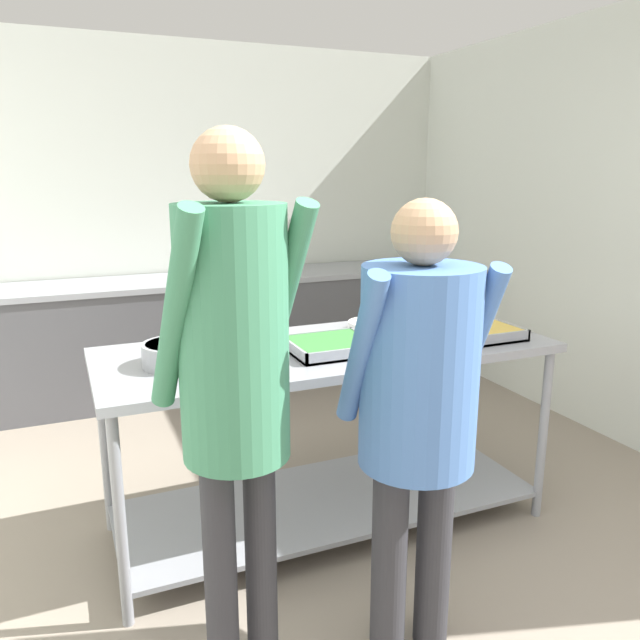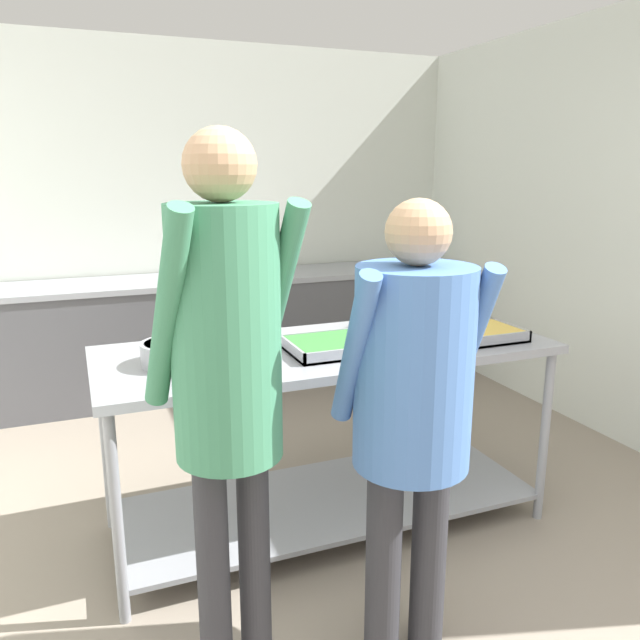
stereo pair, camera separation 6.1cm
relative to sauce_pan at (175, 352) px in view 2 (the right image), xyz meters
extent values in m
cube|color=silver|center=(0.57, 2.55, 0.37)|extent=(4.52, 0.06, 2.65)
cube|color=silver|center=(2.80, 0.58, 0.37)|extent=(0.06, 4.05, 2.65)
cube|color=#4C4C51|center=(0.57, 2.18, -0.53)|extent=(4.36, 0.62, 0.85)
cube|color=gray|center=(0.57, 2.18, -0.09)|extent=(4.36, 0.65, 0.04)
cube|color=black|center=(1.42, 2.18, -0.08)|extent=(0.47, 0.37, 0.02)
cube|color=gray|center=(0.69, 0.02, -0.07)|extent=(2.08, 0.81, 0.04)
cube|color=gray|center=(0.69, 0.02, -0.83)|extent=(2.00, 0.73, 0.02)
cylinder|color=gray|center=(-0.29, -0.33, -0.52)|extent=(0.04, 0.04, 0.86)
cylinder|color=gray|center=(1.68, -0.33, -0.52)|extent=(0.04, 0.04, 0.86)
cylinder|color=gray|center=(-0.29, 0.37, -0.52)|extent=(0.04, 0.04, 0.86)
cylinder|color=gray|center=(1.68, 0.37, -0.52)|extent=(0.04, 0.04, 0.86)
cylinder|color=gray|center=(0.00, 0.00, 0.00)|extent=(0.28, 0.28, 0.10)
cylinder|color=beige|center=(0.00, 0.00, 0.04)|extent=(0.25, 0.25, 0.01)
cylinder|color=black|center=(0.21, 0.00, 0.03)|extent=(0.14, 0.02, 0.02)
cylinder|color=#B2B2B7|center=(0.35, 0.11, -0.02)|extent=(0.20, 0.20, 0.06)
sphere|color=#2D702D|center=(0.40, 0.11, 0.02)|extent=(0.05, 0.05, 0.05)
sphere|color=#2D702D|center=(0.37, 0.15, 0.02)|extent=(0.06, 0.06, 0.06)
sphere|color=#2D702D|center=(0.31, 0.13, 0.02)|extent=(0.05, 0.05, 0.05)
sphere|color=#2D702D|center=(0.32, 0.08, 0.02)|extent=(0.07, 0.07, 0.07)
sphere|color=#2D702D|center=(0.35, 0.09, 0.02)|extent=(0.06, 0.06, 0.06)
cube|color=gray|center=(0.67, -0.07, -0.05)|extent=(0.37, 0.33, 0.01)
cube|color=#387A38|center=(0.67, -0.07, -0.02)|extent=(0.34, 0.31, 0.04)
cube|color=gray|center=(0.67, -0.22, -0.03)|extent=(0.37, 0.01, 0.05)
cube|color=gray|center=(0.67, 0.09, -0.03)|extent=(0.37, 0.01, 0.05)
cube|color=gray|center=(0.49, -0.07, -0.03)|extent=(0.01, 0.33, 0.05)
cube|color=gray|center=(0.84, -0.07, -0.03)|extent=(0.01, 0.33, 0.05)
cylinder|color=white|center=(1.01, 0.19, -0.05)|extent=(0.24, 0.24, 0.01)
cylinder|color=white|center=(1.01, 0.19, -0.03)|extent=(0.24, 0.24, 0.01)
cylinder|color=white|center=(1.01, 0.19, -0.02)|extent=(0.24, 0.24, 0.01)
cylinder|color=white|center=(1.01, 0.19, -0.01)|extent=(0.24, 0.24, 0.01)
cube|color=gray|center=(1.38, -0.13, -0.05)|extent=(0.44, 0.30, 0.01)
cube|color=gold|center=(1.38, -0.13, -0.02)|extent=(0.41, 0.27, 0.04)
cube|color=gray|center=(1.38, -0.27, -0.03)|extent=(0.44, 0.01, 0.05)
cube|color=gray|center=(1.38, 0.01, -0.03)|extent=(0.44, 0.01, 0.05)
cube|color=gray|center=(1.17, -0.13, -0.03)|extent=(0.01, 0.30, 0.05)
cube|color=gray|center=(1.59, -0.13, -0.03)|extent=(0.01, 0.30, 0.05)
cylinder|color=#2D2D33|center=(0.55, -0.84, -0.59)|extent=(0.12, 0.12, 0.73)
cylinder|color=#2D2D33|center=(0.73, -0.85, -0.59)|extent=(0.12, 0.12, 0.73)
cylinder|color=#4770B2|center=(0.43, -0.83, 0.19)|extent=(0.09, 0.31, 0.55)
cylinder|color=#4770B2|center=(0.84, -0.85, 0.19)|extent=(0.09, 0.31, 0.55)
cylinder|color=#4770B2|center=(0.64, -0.84, 0.11)|extent=(0.39, 0.39, 0.67)
sphere|color=tan|center=(0.64, -0.84, 0.55)|extent=(0.21, 0.21, 0.21)
cylinder|color=#2D2D33|center=(-0.03, -0.78, -0.54)|extent=(0.11, 0.11, 0.83)
cylinder|color=#2D2D33|center=(0.11, -0.75, -0.54)|extent=(0.11, 0.11, 0.83)
cylinder|color=#3D7F5B|center=(-0.13, -0.80, 0.35)|extent=(0.14, 0.35, 0.62)
cylinder|color=#3D7F5B|center=(0.21, -0.73, 0.35)|extent=(0.14, 0.35, 0.62)
cylinder|color=#3D7F5B|center=(0.04, -0.76, 0.26)|extent=(0.33, 0.33, 0.77)
sphere|color=tan|center=(0.04, -0.76, 0.75)|extent=(0.21, 0.21, 0.21)
camera|label=1|loc=(-0.42, -2.50, 0.74)|focal=35.00mm
camera|label=2|loc=(-0.36, -2.52, 0.74)|focal=35.00mm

